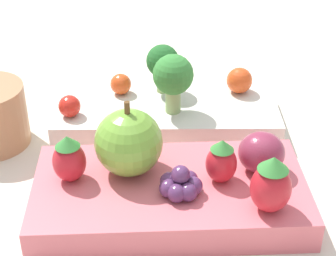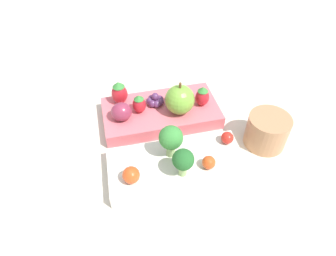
% 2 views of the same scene
% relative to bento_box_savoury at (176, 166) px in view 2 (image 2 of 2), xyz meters
% --- Properties ---
extents(ground_plane, '(4.00, 4.00, 0.00)m').
position_rel_bento_box_savoury_xyz_m(ground_plane, '(0.01, -0.06, -0.01)').
color(ground_plane, beige).
extents(bento_box_savoury, '(0.24, 0.12, 0.03)m').
position_rel_bento_box_savoury_xyz_m(bento_box_savoury, '(0.00, 0.00, 0.00)').
color(bento_box_savoury, silver).
rests_on(bento_box_savoury, ground_plane).
extents(bento_box_fruit, '(0.24, 0.14, 0.03)m').
position_rel_bento_box_savoury_xyz_m(bento_box_fruit, '(0.01, -0.14, 0.00)').
color(bento_box_fruit, '#DB6670').
rests_on(bento_box_fruit, ground_plane).
extents(broccoli_floret_0, '(0.03, 0.03, 0.05)m').
position_rel_bento_box_savoury_xyz_m(broccoli_floret_0, '(-0.01, 0.03, 0.05)').
color(broccoli_floret_0, '#93B770').
rests_on(broccoli_floret_0, bento_box_savoury).
extents(broccoli_floret_1, '(0.04, 0.04, 0.06)m').
position_rel_bento_box_savoury_xyz_m(broccoli_floret_1, '(0.01, -0.02, 0.05)').
color(broccoli_floret_1, '#93B770').
rests_on(broccoli_floret_1, bento_box_savoury).
extents(cherry_tomato_0, '(0.02, 0.02, 0.02)m').
position_rel_bento_box_savoury_xyz_m(cherry_tomato_0, '(-0.05, 0.02, 0.02)').
color(cherry_tomato_0, '#DB4C1E').
rests_on(cherry_tomato_0, bento_box_savoury).
extents(cherry_tomato_1, '(0.02, 0.02, 0.02)m').
position_rel_bento_box_savoury_xyz_m(cherry_tomato_1, '(-0.09, -0.03, 0.02)').
color(cherry_tomato_1, red).
rests_on(cherry_tomato_1, bento_box_savoury).
extents(cherry_tomato_2, '(0.03, 0.03, 0.03)m').
position_rel_bento_box_savoury_xyz_m(cherry_tomato_2, '(0.08, 0.03, 0.03)').
color(cherry_tomato_2, '#DB4C1E').
rests_on(cherry_tomato_2, bento_box_savoury).
extents(apple, '(0.06, 0.06, 0.07)m').
position_rel_bento_box_savoury_xyz_m(apple, '(-0.02, -0.12, 0.04)').
color(apple, '#70A838').
rests_on(apple, bento_box_fruit).
extents(strawberry_0, '(0.03, 0.03, 0.04)m').
position_rel_bento_box_savoury_xyz_m(strawberry_0, '(0.05, -0.13, 0.03)').
color(strawberry_0, red).
rests_on(strawberry_0, bento_box_fruit).
extents(strawberry_1, '(0.03, 0.03, 0.04)m').
position_rel_bento_box_savoury_xyz_m(strawberry_1, '(-0.07, -0.14, 0.04)').
color(strawberry_1, red).
rests_on(strawberry_1, bento_box_fruit).
extents(strawberry_2, '(0.03, 0.03, 0.05)m').
position_rel_bento_box_savoury_xyz_m(strawberry_2, '(0.09, -0.16, 0.04)').
color(strawberry_2, red).
rests_on(strawberry_2, bento_box_fruit).
extents(plum, '(0.04, 0.04, 0.04)m').
position_rel_bento_box_savoury_xyz_m(plum, '(0.09, -0.11, 0.03)').
color(plum, '#892D47').
rests_on(plum, bento_box_fruit).
extents(grape_cluster, '(0.03, 0.04, 0.03)m').
position_rel_bento_box_savoury_xyz_m(grape_cluster, '(0.02, -0.15, 0.02)').
color(grape_cluster, '#562D5B').
rests_on(grape_cluster, bento_box_fruit).
extents(drinking_cup, '(0.08, 0.08, 0.06)m').
position_rel_bento_box_savoury_xyz_m(drinking_cup, '(-0.17, -0.05, 0.02)').
color(drinking_cup, tan).
rests_on(drinking_cup, ground_plane).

